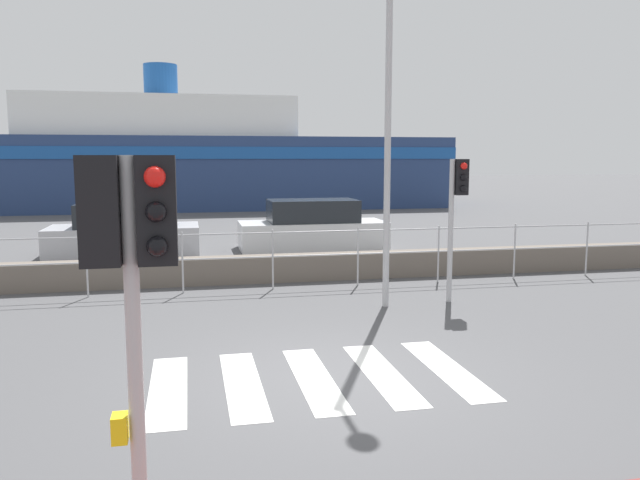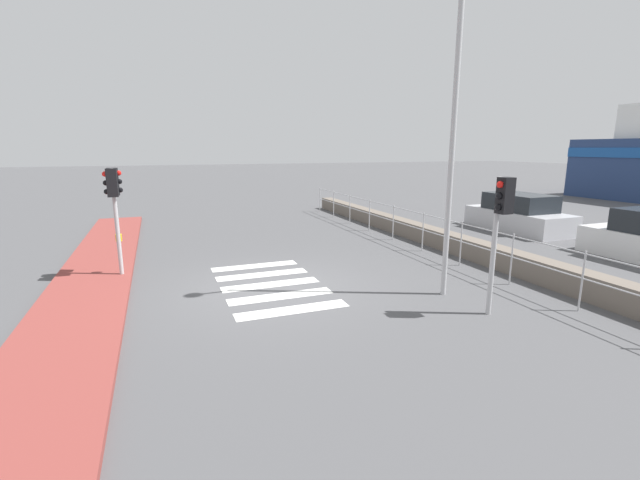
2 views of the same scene
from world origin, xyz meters
name	(u,v)px [view 1 (image 1 of 2)]	position (x,y,z in m)	size (l,w,h in m)	color
ground_plane	(330,377)	(0.00, 0.00, 0.00)	(160.00, 160.00, 0.00)	#4C4C4F
crosswalk	(314,378)	(-0.21, 0.00, 0.00)	(4.05, 2.40, 0.01)	silver
seawall	(268,268)	(0.00, 6.35, 0.29)	(24.87, 0.55, 0.58)	#6B6056
harbor_fence	(273,250)	(0.00, 5.48, 0.83)	(22.42, 0.04, 1.27)	#B2B2B5
traffic_light_near	(130,254)	(-2.07, -3.43, 2.19)	(0.58, 0.41, 2.80)	#B2B2B5
traffic_light_far	(457,198)	(3.30, 3.62, 2.02)	(0.34, 0.32, 2.75)	#B2B2B5
streetlamp	(392,80)	(1.87, 3.31, 4.14)	(0.32, 1.23, 6.75)	#B2B2B5
ferry_boat	(208,161)	(-0.61, 28.29, 2.54)	(25.17, 7.58, 7.76)	navy
parked_car_silver	(124,232)	(-3.56, 11.18, 0.63)	(4.22, 1.87, 1.48)	#BCBCC1
parked_car_white	(313,228)	(1.99, 11.18, 0.64)	(4.46, 1.75, 1.50)	silver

